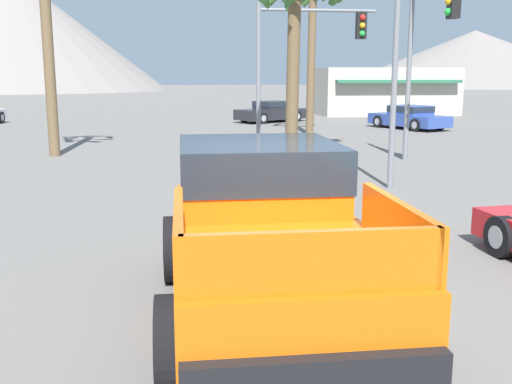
{
  "coord_description": "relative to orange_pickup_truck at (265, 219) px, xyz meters",
  "views": [
    {
      "loc": [
        -1.4,
        -6.29,
        2.74
      ],
      "look_at": [
        -0.35,
        1.03,
        1.29
      ],
      "focal_mm": 42.0,
      "sensor_mm": 36.0,
      "label": 1
    }
  ],
  "objects": [
    {
      "name": "distant_mountain_range",
      "position": [
        -22.45,
        120.05,
        7.83
      ],
      "size": [
        198.73,
        79.93,
        20.17
      ],
      "color": "gray",
      "rests_on": "ground_plane"
    },
    {
      "name": "orange_pickup_truck",
      "position": [
        0.0,
        0.0,
        0.0
      ],
      "size": [
        2.48,
        5.03,
        1.93
      ],
      "rotation": [
        0.0,
        0.0,
        -0.02
      ],
      "color": "orange",
      "rests_on": "ground_plane"
    },
    {
      "name": "ground_plane",
      "position": [
        0.34,
        -0.37,
        -1.1
      ],
      "size": [
        320.0,
        320.0,
        0.0
      ],
      "primitive_type": "plane",
      "color": "slate"
    },
    {
      "name": "traffic_light_main",
      "position": [
        3.7,
        14.21,
        2.56
      ],
      "size": [
        4.2,
        0.38,
        5.17
      ],
      "color": "slate",
      "rests_on": "ground_plane"
    },
    {
      "name": "traffic_light_crosswalk",
      "position": [
        6.54,
        10.67,
        2.67
      ],
      "size": [
        0.38,
        3.32,
        5.42
      ],
      "rotation": [
        0.0,
        0.0,
        4.71
      ],
      "color": "slate",
      "rests_on": "ground_plane"
    },
    {
      "name": "parked_car_blue",
      "position": [
        11.14,
        22.83,
        -0.49
      ],
      "size": [
        3.26,
        4.67,
        1.2
      ],
      "rotation": [
        0.0,
        0.0,
        0.39
      ],
      "color": "#334C9E",
      "rests_on": "ground_plane"
    },
    {
      "name": "palm_tree_leaning",
      "position": [
        2.47,
        10.22,
        3.34
      ],
      "size": [
        2.85,
        2.98,
        5.83
      ],
      "color": "brown",
      "rests_on": "ground_plane"
    },
    {
      "name": "parked_car_dark",
      "position": [
        4.87,
        28.38,
        -0.48
      ],
      "size": [
        4.53,
        3.65,
        1.22
      ],
      "rotation": [
        0.0,
        0.0,
        2.11
      ],
      "color": "#232328",
      "rests_on": "ground_plane"
    },
    {
      "name": "storefront_building",
      "position": [
        13.85,
        34.4,
        0.51
      ],
      "size": [
        9.38,
        6.19,
        3.21
      ],
      "color": "#BCB2A3",
      "rests_on": "ground_plane"
    },
    {
      "name": "palm_tree_tall",
      "position": [
        5.41,
        20.48,
        4.38
      ],
      "size": [
        2.69,
        2.7,
        7.31
      ],
      "color": "brown",
      "rests_on": "ground_plane"
    }
  ]
}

